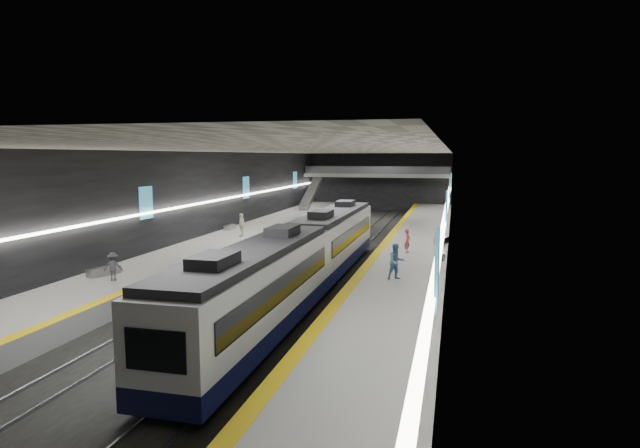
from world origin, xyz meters
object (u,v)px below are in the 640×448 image
(bench_left_far, at_px, (230,227))
(bench_right_near, at_px, (439,255))
(escalator, at_px, (311,193))
(passenger_left_a, at_px, (242,225))
(bench_left_near, at_px, (104,271))
(passenger_right_b, at_px, (396,262))
(train, at_px, (304,257))
(bench_right_far, at_px, (441,241))
(passenger_left_b, at_px, (113,267))
(passenger_right_a, at_px, (408,241))

(bench_left_far, xyz_separation_m, bench_right_near, (18.85, -9.36, 0.03))
(escalator, xyz_separation_m, passenger_left_a, (0.89, -25.30, -0.92))
(bench_right_near, xyz_separation_m, passenger_left_a, (-16.11, 5.56, 0.73))
(bench_right_near, distance_m, passenger_left_a, 17.06)
(escalator, distance_m, bench_left_near, 40.69)
(bench_left_near, bearing_deg, bench_right_near, 49.56)
(bench_left_far, xyz_separation_m, passenger_left_a, (2.73, -3.80, 0.77))
(passenger_right_b, height_order, passenger_left_a, passenger_left_a)
(train, distance_m, bench_right_far, 15.15)
(bench_right_near, xyz_separation_m, passenger_left_b, (-16.74, -10.77, 0.52))
(passenger_right_b, xyz_separation_m, passenger_left_b, (-14.65, -3.98, -0.21))
(bench_left_near, height_order, bench_right_far, bench_right_far)
(bench_left_far, distance_m, bench_right_near, 21.04)
(bench_left_near, relative_size, passenger_left_b, 1.23)
(bench_right_near, xyz_separation_m, bench_right_far, (0.00, 5.74, 0.01))
(bench_left_far, distance_m, passenger_left_a, 4.74)
(passenger_right_a, relative_size, passenger_right_b, 0.85)
(bench_left_far, xyz_separation_m, passenger_right_a, (16.66, -7.90, 0.61))
(passenger_right_b, xyz_separation_m, passenger_left_a, (-14.03, 12.36, 0.01))
(bench_left_far, xyz_separation_m, bench_right_far, (18.85, -3.62, 0.04))
(passenger_left_a, bearing_deg, passenger_right_a, 68.39)
(bench_left_far, height_order, bench_right_far, bench_right_far)
(train, height_order, passenger_left_a, train)
(bench_left_far, bearing_deg, bench_right_near, -26.94)
(train, relative_size, bench_right_far, 14.59)
(passenger_right_a, bearing_deg, bench_right_far, -13.49)
(passenger_left_a, bearing_deg, bench_right_far, 85.44)
(bench_right_far, height_order, passenger_right_b, passenger_right_b)
(passenger_right_a, distance_m, passenger_left_b, 19.01)
(escalator, relative_size, bench_right_near, 4.03)
(escalator, height_order, passenger_left_b, escalator)
(bench_left_near, bearing_deg, passenger_left_a, 103.89)
(escalator, distance_m, passenger_left_a, 25.34)
(train, bearing_deg, bench_left_far, 124.83)
(train, relative_size, bench_left_near, 15.97)
(passenger_left_b, bearing_deg, bench_right_near, -166.43)
(escalator, height_order, bench_right_far, escalator)
(bench_left_near, xyz_separation_m, bench_right_near, (18.07, 9.77, 0.01))
(passenger_left_b, bearing_deg, passenger_left_a, -111.39)
(bench_left_near, xyz_separation_m, passenger_right_b, (15.98, 2.98, 0.74))
(bench_left_near, relative_size, bench_right_near, 0.95)
(escalator, bearing_deg, passenger_right_b, -68.40)
(passenger_right_b, bearing_deg, bench_left_near, 159.35)
(bench_right_far, xyz_separation_m, passenger_right_a, (-2.19, -4.28, 0.57))
(escalator, distance_m, bench_right_far, 30.38)
(escalator, xyz_separation_m, bench_right_far, (17.00, -25.13, -1.65))
(bench_left_near, relative_size, bench_left_far, 1.09)
(bench_right_near, relative_size, bench_right_far, 0.96)
(passenger_left_b, bearing_deg, bench_left_far, -103.22)
(train, relative_size, passenger_left_b, 19.65)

